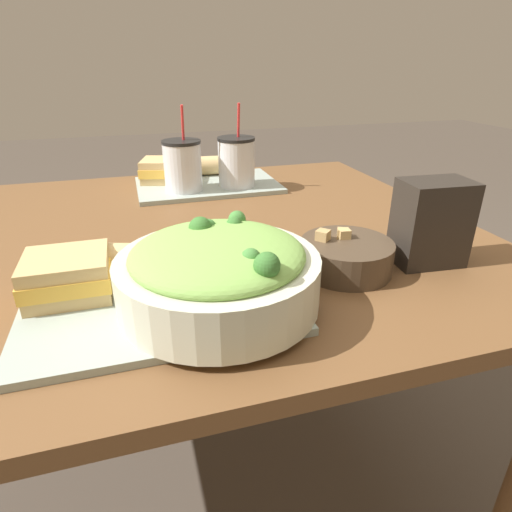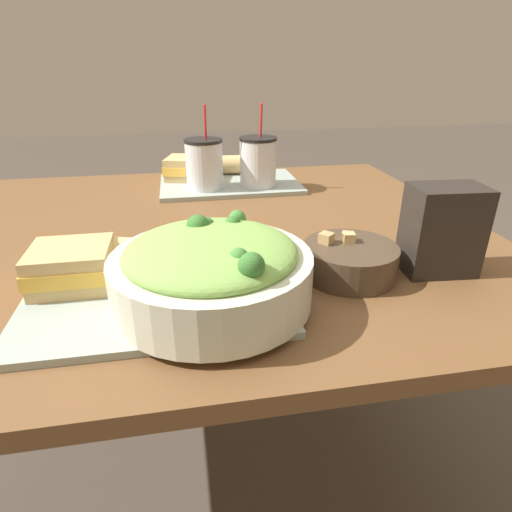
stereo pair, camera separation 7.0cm
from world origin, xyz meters
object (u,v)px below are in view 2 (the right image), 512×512
Objects in this scene: sandwich_near at (72,266)px; drink_cup_dark at (204,166)px; soup_bowl at (350,259)px; chip_bag at (442,230)px; baguette_near at (145,255)px; baguette_far at (230,165)px; drink_cup_red at (258,163)px; salad_bowl at (212,269)px; sandwich_far at (189,168)px.

drink_cup_dark reaches higher than sandwich_near.
chip_bag is at bearing -3.56° from soup_bowl.
baguette_far is (0.22, 0.63, -0.00)m from baguette_near.
sandwich_near is at bearing -179.17° from chip_bag.
sandwich_near is (-0.45, 0.03, 0.01)m from soup_bowl.
drink_cup_dark is at bearing 110.73° from soup_bowl.
baguette_far is at bearing 112.34° from drink_cup_red.
salad_bowl is 1.83× the size of soup_bowl.
salad_bowl is at bearing -106.62° from drink_cup_red.
baguette_far is 0.63× the size of chip_bag.
salad_bowl is 1.32× the size of drink_cup_dark.
drink_cup_dark and drink_cup_red have the same top height.
soup_bowl is at bearing -179.33° from chip_bag.
sandwich_near is 0.56× the size of drink_cup_red.
soup_bowl is 1.66× the size of baguette_far.
chip_bag is (0.61, -0.04, 0.03)m from sandwich_near.
chip_bag is (0.50, -0.07, 0.04)m from baguette_near.
sandwich_near is 0.74m from baguette_far.
sandwich_near is 1.30× the size of baguette_far.
drink_cup_red is at bearing 115.46° from chip_bag.
drink_cup_red is 1.46× the size of chip_bag.
sandwich_near is 0.94× the size of baguette_near.
soup_bowl is 1.05× the size of chip_bag.
baguette_near is 0.87× the size of sandwich_far.
baguette_near is at bearing -105.73° from drink_cup_dark.
sandwich_far is 1.01× the size of chip_bag.
baguette_near is 0.61× the size of drink_cup_dark.
chip_bag is (0.16, -0.01, 0.05)m from soup_bowl.
sandwich_near is (-0.21, 0.09, -0.02)m from salad_bowl.
drink_cup_red is (0.18, 0.60, 0.01)m from salad_bowl.
soup_bowl is 0.70m from baguette_far.
baguette_near and baguette_far have the same top height.
soup_bowl is 0.69m from sandwich_far.
drink_cup_dark is 0.66m from chip_bag.
salad_bowl is 0.23m from sandwich_near.
salad_bowl reaches higher than baguette_far.
sandwich_far is at bearing 112.15° from baguette_far.
baguette_far is at bearing -1.98° from baguette_near.
drink_cup_red is (-0.06, 0.54, 0.05)m from soup_bowl.
sandwich_far is at bearing 150.33° from drink_cup_red.
drink_cup_red reaches higher than salad_bowl.
salad_bowl is at bearing -121.61° from baguette_near.
soup_bowl is at bearing -69.27° from drink_cup_dark.
drink_cup_red reaches higher than baguette_far.
soup_bowl is 1.27× the size of sandwich_near.
drink_cup_red reaches higher than soup_bowl.
baguette_far is at bearing 59.15° from drink_cup_dark.
sandwich_near is 0.66m from sandwich_far.
salad_bowl is 0.71m from sandwich_far.
baguette_far is 0.43× the size of drink_cup_dark.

